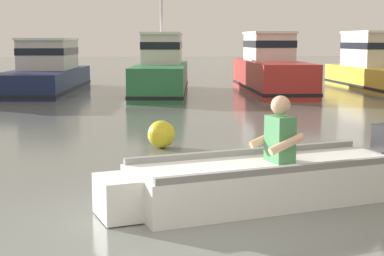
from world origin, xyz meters
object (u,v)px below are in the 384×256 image
(moored_boat_navy, at_px, (47,72))
(moored_boat_red, at_px, (270,69))
(moored_boat_green, at_px, (162,71))
(rowboat_with_person, at_px, (262,180))
(moored_boat_yellow, at_px, (372,68))
(mooring_buoy, at_px, (161,134))

(moored_boat_navy, xyz_separation_m, moored_boat_red, (7.74, -1.42, 0.11))
(moored_boat_red, bearing_deg, moored_boat_green, -179.40)
(rowboat_with_person, relative_size, moored_boat_navy, 0.53)
(moored_boat_yellow, bearing_deg, mooring_buoy, -128.67)
(rowboat_with_person, bearing_deg, moored_boat_yellow, 61.01)
(moored_boat_navy, bearing_deg, moored_boat_red, -10.36)
(rowboat_with_person, relative_size, moored_boat_green, 0.53)
(moored_boat_yellow, bearing_deg, moored_boat_navy, 177.54)
(moored_boat_green, xyz_separation_m, moored_boat_yellow, (7.95, 0.94, 0.00))
(rowboat_with_person, distance_m, moored_boat_green, 13.70)
(moored_boat_green, bearing_deg, mooring_buoy, -95.42)
(moored_boat_green, xyz_separation_m, moored_boat_red, (3.79, 0.04, 0.01))
(moored_boat_red, relative_size, moored_boat_yellow, 1.00)
(moored_boat_red, height_order, mooring_buoy, moored_boat_red)
(moored_boat_navy, xyz_separation_m, mooring_buoy, (2.98, -11.66, -0.45))
(mooring_buoy, bearing_deg, moored_boat_red, 65.07)
(moored_boat_navy, relative_size, mooring_buoy, 15.00)
(moored_boat_yellow, distance_m, mooring_buoy, 14.29)
(mooring_buoy, bearing_deg, moored_boat_yellow, 51.33)
(mooring_buoy, bearing_deg, moored_boat_navy, 104.36)
(moored_boat_red, xyz_separation_m, mooring_buoy, (-4.76, -10.24, -0.56))
(moored_boat_red, xyz_separation_m, moored_boat_yellow, (4.16, 0.90, -0.01))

